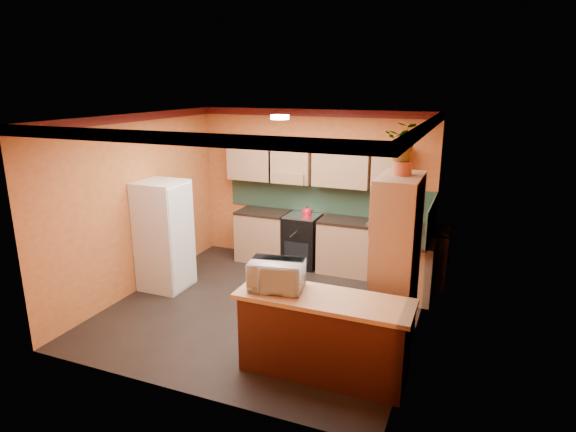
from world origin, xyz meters
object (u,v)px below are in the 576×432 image
at_px(breakfast_bar, 323,338).
at_px(stove, 302,241).
at_px(fridge, 164,235).
at_px(pantry, 396,262).
at_px(microwave, 276,275).
at_px(base_cabinets_back, 337,246).

bearing_deg(breakfast_bar, stove, 114.24).
bearing_deg(fridge, stove, 45.37).
xyz_separation_m(stove, breakfast_bar, (1.36, -3.03, -0.02)).
height_order(stove, pantry, pantry).
height_order(pantry, microwave, pantry).
relative_size(base_cabinets_back, pantry, 1.74).
bearing_deg(breakfast_bar, pantry, 60.47).
xyz_separation_m(stove, pantry, (1.94, -2.02, 0.59)).
distance_m(pantry, breakfast_bar, 1.31).
xyz_separation_m(base_cabinets_back, pantry, (1.31, -2.02, 0.61)).
relative_size(stove, microwave, 1.55).
bearing_deg(microwave, base_cabinets_back, 84.52).
bearing_deg(base_cabinets_back, microwave, -86.40).
bearing_deg(stove, fridge, -134.63).
bearing_deg(stove, base_cabinets_back, 0.00).
distance_m(fridge, breakfast_bar, 3.34).
height_order(base_cabinets_back, stove, stove).
xyz_separation_m(stove, fridge, (-1.66, -1.68, 0.39)).
height_order(base_cabinets_back, pantry, pantry).
bearing_deg(pantry, microwave, -137.94).
bearing_deg(pantry, breakfast_bar, -119.53).
bearing_deg(fridge, breakfast_bar, -23.98).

